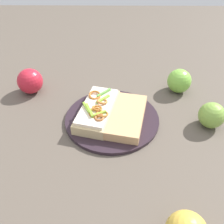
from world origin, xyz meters
TOP-DOWN VIEW (x-y plane):
  - ground_plane at (0.00, 0.00)m, footprint 2.00×2.00m
  - plate at (0.00, 0.00)m, footprint 0.26×0.26m
  - sandwich at (-0.01, -0.04)m, footprint 0.20×0.13m
  - bread_slice_side at (0.01, 0.04)m, footprint 0.19×0.12m
  - apple_0 at (-0.14, -0.26)m, footprint 0.08×0.08m
  - apple_1 at (-0.15, 0.21)m, footprint 0.10×0.10m
  - apple_2 at (0.02, 0.27)m, footprint 0.08×0.08m

SIDE VIEW (x-z plane):
  - ground_plane at x=0.00m, z-range 0.00..0.00m
  - plate at x=0.00m, z-range 0.00..0.01m
  - bread_slice_side at x=0.01m, z-range 0.01..0.04m
  - sandwich at x=-0.01m, z-range 0.01..0.05m
  - apple_2 at x=0.02m, z-range 0.00..0.07m
  - apple_1 at x=-0.15m, z-range 0.00..0.08m
  - apple_0 at x=-0.14m, z-range 0.00..0.08m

